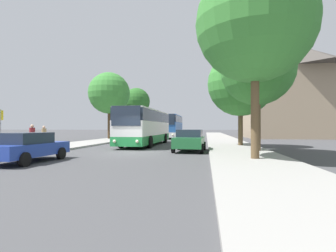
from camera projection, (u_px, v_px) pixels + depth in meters
ground_plane at (132, 153)px, 17.10m from camera, size 300.00×300.00×0.00m
sidewalk_left at (34, 150)px, 18.09m from camera, size 4.00×120.00×0.15m
sidewalk_right at (242, 153)px, 16.11m from camera, size 4.00×120.00×0.15m
building_right_background at (304, 92)px, 42.83m from camera, size 18.85×14.68×14.82m
bus_front at (146, 127)px, 24.65m from camera, size 2.89×12.04×3.25m
bus_middle at (171, 126)px, 40.12m from camera, size 2.81×10.48×3.49m
parked_car_left_curb at (26, 147)px, 12.49m from camera, size 2.26×4.36×1.42m
parked_car_right_near at (190, 140)px, 18.11m from camera, size 2.23×4.02×1.51m
bus_stop_sign at (0, 126)px, 15.88m from camera, size 0.08×0.45×2.61m
pedestrian_waiting_near at (32, 137)px, 17.71m from camera, size 0.36×0.36×1.72m
pedestrian_waiting_far at (44, 136)px, 20.84m from camera, size 0.36×0.36×1.65m
tree_left_near at (137, 102)px, 48.64m from camera, size 4.98×4.98×8.82m
tree_left_far at (109, 93)px, 35.32m from camera, size 5.57×5.57×8.92m
tree_right_near at (257, 69)px, 17.17m from camera, size 4.82×4.82×7.79m
tree_right_mid at (255, 23)px, 12.82m from camera, size 5.80×5.80×9.54m
tree_right_far at (240, 84)px, 22.29m from camera, size 5.55×5.55×8.02m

